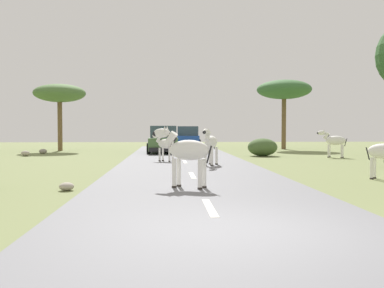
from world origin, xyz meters
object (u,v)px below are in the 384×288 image
(car_0, at_px, (188,138))
(rock_1, at_px, (25,153))
(tree_4, at_px, (284,90))
(car_1, at_px, (164,140))
(tree_1, at_px, (60,94))
(rock_0, at_px, (67,187))
(rock_2, at_px, (43,151))
(zebra_1, at_px, (186,151))
(zebra_4, at_px, (334,141))
(bush_2, at_px, (263,147))
(zebra_2, at_px, (165,144))
(zebra_0, at_px, (210,143))

(car_0, bearing_deg, rock_1, -132.36)
(car_0, xyz_separation_m, tree_4, (7.35, -2.19, 3.74))
(car_1, relative_size, tree_1, 0.90)
(rock_0, relative_size, rock_2, 0.82)
(rock_1, bearing_deg, tree_1, 85.43)
(zebra_1, bearing_deg, tree_4, 5.86)
(tree_1, bearing_deg, zebra_4, -26.14)
(tree_1, bearing_deg, zebra_1, -68.22)
(zebra_1, distance_m, rock_2, 18.67)
(bush_2, bearing_deg, rock_1, 177.34)
(zebra_2, height_order, tree_4, tree_4)
(rock_2, bearing_deg, rock_0, -72.60)
(zebra_0, relative_size, zebra_1, 1.00)
(zebra_1, distance_m, tree_1, 22.45)
(tree_4, height_order, rock_0, tree_4)
(rock_0, bearing_deg, tree_1, 103.88)
(car_1, bearing_deg, rock_0, 82.13)
(car_0, relative_size, tree_1, 0.92)
(zebra_1, relative_size, rock_1, 3.27)
(zebra_4, relative_size, rock_0, 3.86)
(zebra_2, xyz_separation_m, rock_2, (-7.77, 7.22, -0.71))
(zebra_0, height_order, tree_4, tree_4)
(zebra_2, distance_m, tree_4, 15.94)
(bush_2, height_order, rock_0, bush_2)
(zebra_1, bearing_deg, rock_0, 118.10)
(zebra_1, distance_m, car_1, 16.75)
(zebra_0, xyz_separation_m, car_0, (-0.11, 17.15, -0.18))
(tree_4, bearing_deg, zebra_2, -126.35)
(zebra_2, relative_size, car_1, 0.32)
(zebra_2, relative_size, tree_1, 0.29)
(zebra_0, xyz_separation_m, car_1, (-2.07, 9.76, -0.18))
(car_1, distance_m, tree_4, 11.29)
(zebra_1, xyz_separation_m, car_1, (-0.72, 16.74, -0.19))
(zebra_1, bearing_deg, car_0, 24.30)
(zebra_2, relative_size, tree_4, 0.26)
(zebra_0, xyz_separation_m, zebra_4, (7.46, 5.29, -0.09))
(zebra_2, bearing_deg, zebra_0, -100.84)
(zebra_4, distance_m, rock_2, 17.76)
(zebra_1, relative_size, rock_0, 4.08)
(rock_2, bearing_deg, zebra_0, -44.86)
(tree_1, bearing_deg, zebra_2, -55.68)
(zebra_1, xyz_separation_m, car_0, (1.24, 24.12, -0.19))
(zebra_2, bearing_deg, zebra_1, -135.67)
(tree_4, height_order, rock_2, tree_4)
(tree_4, distance_m, rock_2, 18.31)
(car_0, relative_size, bush_2, 2.56)
(bush_2, height_order, rock_1, bush_2)
(zebra_4, xyz_separation_m, tree_1, (-17.07, 8.38, 3.19))
(rock_1, relative_size, rock_2, 1.03)
(rock_1, bearing_deg, zebra_0, -36.19)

